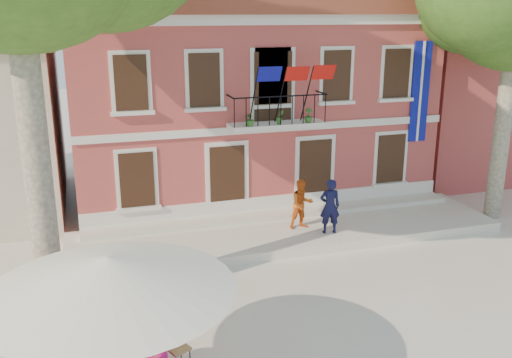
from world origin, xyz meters
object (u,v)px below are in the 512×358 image
object	(u,v)px
patio_umbrella	(109,275)
cafe_table_0	(65,337)
pedestrian_navy	(330,206)
pedestrian_orange	(302,204)

from	to	relation	value
patio_umbrella	cafe_table_0	distance (m)	3.56
pedestrian_navy	pedestrian_orange	distance (m)	0.95
pedestrian_navy	pedestrian_orange	bearing A→B (deg)	-33.53
patio_umbrella	pedestrian_navy	xyz separation A→B (m)	(7.04, 6.53, -1.69)
patio_umbrella	cafe_table_0	size ratio (longest dim) A/B	2.36
patio_umbrella	cafe_table_0	bearing A→B (deg)	111.38
pedestrian_navy	cafe_table_0	world-z (taller)	pedestrian_navy
pedestrian_navy	cafe_table_0	size ratio (longest dim) A/B	0.97
pedestrian_orange	cafe_table_0	bearing A→B (deg)	-150.38
patio_umbrella	pedestrian_orange	size ratio (longest dim) A/B	2.65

